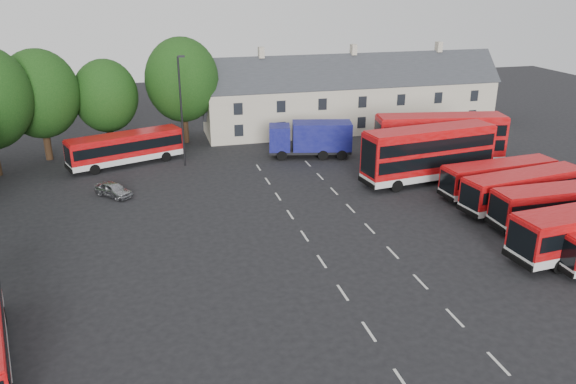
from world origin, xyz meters
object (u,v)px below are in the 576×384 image
object	(u,v)px
bus_dd_south	(429,151)
lamppost	(181,109)
silver_car	(114,190)
box_truck	(311,138)

from	to	relation	value
bus_dd_south	lamppost	xyz separation A→B (m)	(-20.68, 10.27, 2.81)
lamppost	silver_car	bearing A→B (deg)	-133.35
lamppost	bus_dd_south	bearing A→B (deg)	-26.41
box_truck	silver_car	distance (m)	20.49
silver_car	box_truck	bearing A→B (deg)	-23.74
bus_dd_south	lamppost	world-z (taller)	lamppost
box_truck	silver_car	bearing A→B (deg)	-148.36
box_truck	silver_car	xyz separation A→B (m)	(-19.37, -6.55, -1.43)
box_truck	lamppost	size ratio (longest dim) A/B	0.82
bus_dd_south	box_truck	distance (m)	12.66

